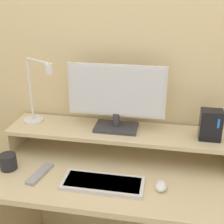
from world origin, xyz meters
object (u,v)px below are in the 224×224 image
Objects in this scene: desk_lamp at (37,99)px; mouse at (161,186)px; remote_control at (40,174)px; router_dock at (211,125)px; monitor at (116,96)px; mug at (8,162)px; keyboard at (103,183)px.

desk_lamp is 0.80m from mouse.
remote_control is at bearing -68.86° from desk_lamp.
monitor is at bearing 176.58° from router_dock.
router_dock is 1.84× the size of mug.
remote_control is at bearing 176.37° from keyboard.
keyboard is at bearing -175.86° from mouse.
keyboard is at bearing -3.63° from remote_control.
monitor reaches higher than mouse.
desk_lamp is 2.36× the size of router_dock.
desk_lamp is 4.43× the size of mouse.
router_dock is 1.03m from mug.
keyboard reaches higher than remote_control.
desk_lamp is at bearing 178.82° from router_dock.
mouse reaches higher than remote_control.
monitor is at bearing 40.41° from remote_control.
router_dock is 0.82× the size of remote_control.
remote_control is at bearing -162.62° from router_dock.
remote_control is at bearing -8.39° from mug.
desk_lamp is (-0.44, -0.01, -0.04)m from monitor.
monitor is 6.01× the size of mug.
mug reaches higher than mouse.
remote_control is (-0.81, -0.25, -0.22)m from router_dock.
monitor reaches higher than router_dock.
keyboard is at bearing -91.98° from monitor.
monitor reaches higher than keyboard.
desk_lamp is 1.94× the size of remote_control.
remote_control is (0.11, -0.27, -0.29)m from desk_lamp.
router_dock is 0.88m from remote_control.
desk_lamp is 0.41m from remote_control.
mouse is 0.77m from mug.
mug is at bearing -153.33° from monitor.
monitor is at bearing 132.39° from mouse.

